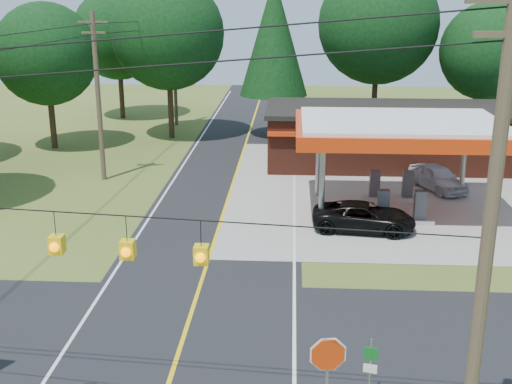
# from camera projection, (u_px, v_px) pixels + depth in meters

# --- Properties ---
(ground) EXTENTS (120.00, 120.00, 0.00)m
(ground) POSITION_uv_depth(u_px,v_px,m) (186.00, 330.00, 21.89)
(ground) COLOR #40571E
(ground) RESTS_ON ground
(main_highway) EXTENTS (8.00, 120.00, 0.02)m
(main_highway) POSITION_uv_depth(u_px,v_px,m) (186.00, 330.00, 21.88)
(main_highway) COLOR black
(main_highway) RESTS_ON ground
(cross_road) EXTENTS (70.00, 7.00, 0.02)m
(cross_road) POSITION_uv_depth(u_px,v_px,m) (186.00, 330.00, 21.88)
(cross_road) COLOR black
(cross_road) RESTS_ON ground
(lane_center_yellow) EXTENTS (0.15, 110.00, 0.00)m
(lane_center_yellow) POSITION_uv_depth(u_px,v_px,m) (186.00, 330.00, 21.88)
(lane_center_yellow) COLOR yellow
(lane_center_yellow) RESTS_ON main_highway
(gas_canopy) EXTENTS (10.60, 7.40, 4.88)m
(gas_canopy) POSITION_uv_depth(u_px,v_px,m) (400.00, 132.00, 32.51)
(gas_canopy) COLOR gray
(gas_canopy) RESTS_ON ground
(convenience_store) EXTENTS (16.40, 7.55, 3.80)m
(convenience_store) POSITION_uv_depth(u_px,v_px,m) (389.00, 135.00, 42.67)
(convenience_store) COLOR #592619
(convenience_store) RESTS_ON ground
(utility_pole_near_right) EXTENTS (1.80, 0.30, 11.50)m
(utility_pole_near_right) POSITION_uv_depth(u_px,v_px,m) (486.00, 254.00, 13.03)
(utility_pole_near_right) COLOR #473828
(utility_pole_near_right) RESTS_ON ground
(utility_pole_far_left) EXTENTS (1.80, 0.30, 10.00)m
(utility_pole_far_left) POSITION_uv_depth(u_px,v_px,m) (98.00, 95.00, 37.92)
(utility_pole_far_left) COLOR #473828
(utility_pole_far_left) RESTS_ON ground
(utility_pole_north) EXTENTS (0.30, 0.30, 9.50)m
(utility_pole_north) POSITION_uv_depth(u_px,v_px,m) (175.00, 70.00, 54.17)
(utility_pole_north) COLOR #473828
(utility_pole_north) RESTS_ON ground
(overhead_beacons) EXTENTS (17.04, 2.04, 1.03)m
(overhead_beacons) POSITION_uv_depth(u_px,v_px,m) (90.00, 217.00, 14.37)
(overhead_beacons) COLOR black
(overhead_beacons) RESTS_ON ground
(treeline_backdrop) EXTENTS (70.27, 51.59, 13.30)m
(treeline_backdrop) POSITION_uv_depth(u_px,v_px,m) (253.00, 48.00, 42.48)
(treeline_backdrop) COLOR #332316
(treeline_backdrop) RESTS_ON ground
(suv_car) EXTENTS (5.48, 5.48, 1.36)m
(suv_car) POSITION_uv_depth(u_px,v_px,m) (364.00, 217.00, 30.83)
(suv_car) COLOR black
(suv_car) RESTS_ON ground
(sedan_car) EXTENTS (5.61, 5.61, 1.46)m
(sedan_car) POSITION_uv_depth(u_px,v_px,m) (438.00, 178.00, 37.21)
(sedan_car) COLOR silver
(sedan_car) RESTS_ON ground
(octagonal_stop_sign) EXTENTS (0.98, 0.19, 2.88)m
(octagonal_stop_sign) POSITION_uv_depth(u_px,v_px,m) (328.00, 362.00, 16.07)
(octagonal_stop_sign) COLOR gray
(octagonal_stop_sign) RESTS_ON ground
(route_sign_post) EXTENTS (0.38, 0.13, 1.89)m
(route_sign_post) POSITION_uv_depth(u_px,v_px,m) (370.00, 364.00, 17.88)
(route_sign_post) COLOR gray
(route_sign_post) RESTS_ON ground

